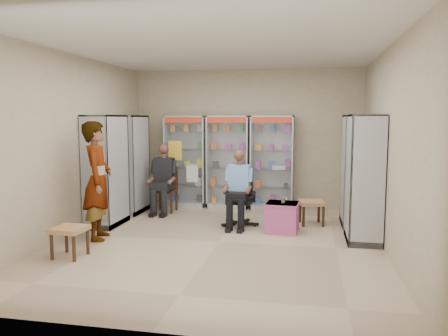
% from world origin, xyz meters
% --- Properties ---
extents(floor, '(6.00, 6.00, 0.00)m').
position_xyz_m(floor, '(0.00, 0.00, 0.00)').
color(floor, tan).
rests_on(floor, ground).
extents(room_shell, '(5.02, 6.02, 3.01)m').
position_xyz_m(room_shell, '(0.00, 0.00, 1.97)').
color(room_shell, tan).
rests_on(room_shell, ground).
extents(cabinet_back_left, '(0.90, 0.50, 2.00)m').
position_xyz_m(cabinet_back_left, '(-1.30, 2.73, 1.00)').
color(cabinet_back_left, '#BABBC2').
rests_on(cabinet_back_left, floor).
extents(cabinet_back_mid, '(0.90, 0.50, 2.00)m').
position_xyz_m(cabinet_back_mid, '(-0.35, 2.73, 1.00)').
color(cabinet_back_mid, '#B3B6BB').
rests_on(cabinet_back_mid, floor).
extents(cabinet_back_right, '(0.90, 0.50, 2.00)m').
position_xyz_m(cabinet_back_right, '(0.60, 2.73, 1.00)').
color(cabinet_back_right, '#A3A5AA').
rests_on(cabinet_back_right, floor).
extents(cabinet_right_far, '(0.90, 0.50, 2.00)m').
position_xyz_m(cabinet_right_far, '(2.23, 1.60, 1.00)').
color(cabinet_right_far, '#9D9FA4').
rests_on(cabinet_right_far, floor).
extents(cabinet_right_near, '(0.90, 0.50, 2.00)m').
position_xyz_m(cabinet_right_near, '(2.23, 0.50, 1.00)').
color(cabinet_right_near, silver).
rests_on(cabinet_right_near, floor).
extents(cabinet_left_far, '(0.90, 0.50, 2.00)m').
position_xyz_m(cabinet_left_far, '(-2.23, 1.80, 1.00)').
color(cabinet_left_far, '#ACAEB4').
rests_on(cabinet_left_far, floor).
extents(cabinet_left_near, '(0.90, 0.50, 2.00)m').
position_xyz_m(cabinet_left_near, '(-2.23, 0.70, 1.00)').
color(cabinet_left_near, silver).
rests_on(cabinet_left_near, floor).
extents(wooden_chair, '(0.42, 0.42, 0.94)m').
position_xyz_m(wooden_chair, '(-1.55, 2.00, 0.47)').
color(wooden_chair, '#321B13').
rests_on(wooden_chair, floor).
extents(seated_customer, '(0.44, 0.60, 1.34)m').
position_xyz_m(seated_customer, '(-1.55, 1.95, 0.67)').
color(seated_customer, black).
rests_on(seated_customer, floor).
extents(office_chair, '(0.58, 0.58, 1.02)m').
position_xyz_m(office_chair, '(0.16, 1.10, 0.51)').
color(office_chair, black).
rests_on(office_chair, floor).
extents(seated_shopkeeper, '(0.45, 0.61, 1.30)m').
position_xyz_m(seated_shopkeeper, '(0.16, 1.05, 0.65)').
color(seated_shopkeeper, '#6FA2DC').
rests_on(seated_shopkeeper, floor).
extents(pink_trunk, '(0.56, 0.55, 0.51)m').
position_xyz_m(pink_trunk, '(0.94, 0.80, 0.25)').
color(pink_trunk, '#B84981').
rests_on(pink_trunk, floor).
extents(tea_glass, '(0.07, 0.07, 0.10)m').
position_xyz_m(tea_glass, '(0.96, 0.81, 0.56)').
color(tea_glass, '#571207').
rests_on(tea_glass, pink_trunk).
extents(woven_stool_a, '(0.52, 0.52, 0.44)m').
position_xyz_m(woven_stool_a, '(1.44, 1.44, 0.22)').
color(woven_stool_a, '#AC8D48').
rests_on(woven_stool_a, floor).
extents(woven_stool_b, '(0.45, 0.45, 0.43)m').
position_xyz_m(woven_stool_b, '(-1.90, -1.14, 0.22)').
color(woven_stool_b, olive).
rests_on(woven_stool_b, floor).
extents(standing_man, '(0.63, 0.79, 1.90)m').
position_xyz_m(standing_man, '(-1.94, -0.18, 0.95)').
color(standing_man, gray).
rests_on(standing_man, floor).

